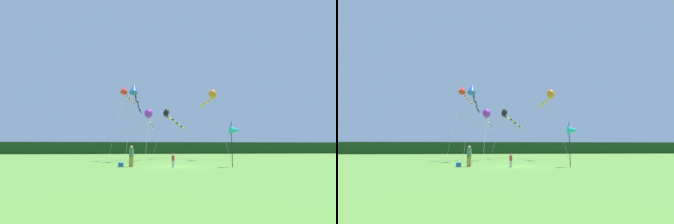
% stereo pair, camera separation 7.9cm
% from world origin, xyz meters
% --- Properties ---
extents(ground_plane, '(120.00, 120.00, 0.00)m').
position_xyz_m(ground_plane, '(0.00, 0.00, 0.00)').
color(ground_plane, '#5B9338').
extents(distant_treeline, '(108.00, 2.47, 2.97)m').
position_xyz_m(distant_treeline, '(0.00, 45.00, 1.48)').
color(distant_treeline, '#193D19').
rests_on(distant_treeline, ground).
extents(person_adult, '(0.39, 0.39, 1.79)m').
position_xyz_m(person_adult, '(-3.77, -0.11, 1.00)').
color(person_adult, olive).
rests_on(person_adult, ground).
extents(person_child, '(0.25, 0.25, 1.12)m').
position_xyz_m(person_child, '(-0.29, -1.01, 0.63)').
color(person_child, silver).
rests_on(person_child, ground).
extents(cooler_box, '(0.42, 0.42, 0.36)m').
position_xyz_m(cooler_box, '(-4.64, -0.12, 0.18)').
color(cooler_box, '#1959B2').
rests_on(cooler_box, ground).
extents(banner_flag_pole, '(0.90, 0.70, 3.78)m').
position_xyz_m(banner_flag_pole, '(4.99, -1.43, 3.06)').
color(banner_flag_pole, black).
rests_on(banner_flag_pole, ground).
extents(kite_blue, '(1.68, 10.00, 9.38)m').
position_xyz_m(kite_blue, '(-3.82, 7.97, 8.33)').
color(kite_blue, '#B2B2B2').
rests_on(kite_blue, ground).
extents(kite_orange, '(2.14, 6.52, 9.31)m').
position_xyz_m(kite_orange, '(6.30, 10.28, 8.50)').
color(kite_orange, '#B2B2B2').
rests_on(kite_orange, ground).
extents(kite_black, '(5.85, 8.47, 7.37)m').
position_xyz_m(kite_black, '(1.09, 15.59, 6.37)').
color(kite_black, '#B2B2B2').
rests_on(kite_black, ground).
extents(kite_purple, '(1.40, 9.14, 6.36)m').
position_xyz_m(kite_purple, '(-2.06, 8.59, 5.51)').
color(kite_purple, '#B2B2B2').
rests_on(kite_purple, ground).
extents(kite_red, '(2.48, 8.29, 9.72)m').
position_xyz_m(kite_red, '(-5.11, 10.61, 8.92)').
color(kite_red, '#B2B2B2').
rests_on(kite_red, ground).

